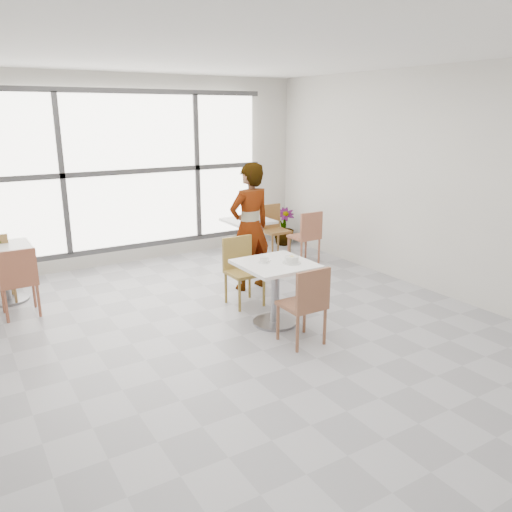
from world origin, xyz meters
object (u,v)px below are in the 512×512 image
plant_right (284,226)px  chair_near (306,301)px  bg_chair_right_far (273,226)px  main_table (275,282)px  chair_far (241,266)px  bg_chair_right_near (307,234)px  coffee_cup (264,260)px  person (250,227)px  bg_chair_left_near (18,278)px  bg_table_left (4,266)px  bg_table_right (248,236)px  oatmeal_bowl (292,259)px

plant_right → chair_near: bearing=-121.5°
bg_chair_right_far → plant_right: 0.74m
main_table → chair_far: bearing=89.4°
bg_chair_right_near → bg_chair_right_far: same height
chair_far → coffee_cup: (-0.12, -0.73, 0.28)m
chair_far → person: bearing=48.0°
bg_chair_left_near → bg_chair_right_far: (4.16, 0.77, 0.00)m
coffee_cup → bg_table_left: bearing=136.1°
chair_far → bg_table_right: (0.96, 1.43, -0.01)m
chair_near → plant_right: bearing=-121.5°
bg_table_right → plant_right: (1.23, 0.78, -0.14)m
coffee_cup → bg_chair_right_far: bg_chair_right_far is taller
coffee_cup → bg_chair_right_far: bearing=54.6°
oatmeal_bowl → bg_table_left: bearing=136.8°
chair_near → bg_table_left: size_ratio=1.16×
chair_far → bg_chair_right_near: size_ratio=1.00×
bg_table_left → plant_right: 4.83m
person → bg_table_right: size_ratio=2.36×
coffee_cup → bg_chair_right_near: size_ratio=0.18×
bg_table_right → oatmeal_bowl: bearing=-109.2°
coffee_cup → bg_chair_left_near: (-2.40, 1.70, -0.28)m
coffee_cup → bg_table_right: (1.08, 2.16, -0.29)m
oatmeal_bowl → main_table: bearing=143.4°
bg_chair_right_near → bg_chair_right_far: 0.78m
main_table → bg_chair_right_far: bearing=57.1°
person → plant_right: (1.80, 1.78, -0.54)m
person → bg_chair_right_far: 1.85m
oatmeal_bowl → bg_chair_right_near: bearing=48.7°
oatmeal_bowl → plant_right: size_ratio=0.31×
main_table → chair_far: chair_far is taller
chair_far → bg_chair_right_far: bearing=46.8°
bg_table_right → bg_table_left: bearing=176.1°
chair_near → oatmeal_bowl: chair_near is taller
coffee_cup → person: bearing=66.4°
person → bg_chair_right_near: (1.42, 0.55, -0.38)m
chair_far → coffee_cup: 0.79m
coffee_cup → plant_right: 3.76m
plant_right → main_table: bearing=-126.2°
main_table → oatmeal_bowl: bearing=-36.6°
chair_near → plant_right: 4.29m
oatmeal_bowl → bg_chair_right_near: 2.54m
oatmeal_bowl → bg_chair_right_far: bg_chair_right_far is taller
chair_far → bg_table_left: chair_far is taller
oatmeal_bowl → coffee_cup: bearing=145.3°
main_table → plant_right: (2.20, 3.01, -0.18)m
person → oatmeal_bowl: bearing=74.2°
main_table → bg_chair_right_near: size_ratio=0.92×
chair_near → coffee_cup: (-0.08, 0.72, 0.28)m
bg_chair_right_near → chair_far: bearing=28.6°
chair_far → person: (0.39, 0.43, 0.38)m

